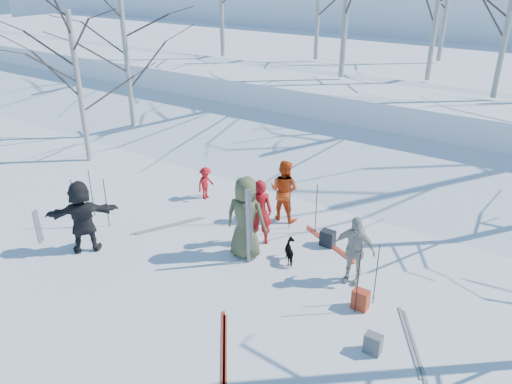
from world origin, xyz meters
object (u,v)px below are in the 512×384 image
Objects in this scene: dog at (291,252)px; backpack_red at (360,300)px; skier_redor_behind at (284,190)px; skier_red_north at (260,212)px; backpack_dark at (328,238)px; skier_red_seated at (206,183)px; backpack_grey at (373,344)px; skier_grey_west at (82,217)px; skier_cream_east at (354,250)px; skier_olive_center at (246,218)px.

dog is 2.13m from backpack_red.
skier_redor_behind is 4.11m from backpack_red.
backpack_red is (3.27, -2.42, -0.62)m from skier_redor_behind.
backpack_dark is at bearing 177.68° from skier_red_north.
backpack_grey is (6.48, -3.26, -0.29)m from skier_red_seated.
skier_grey_west is at bearing -175.25° from backpack_grey.
backpack_dark is at bearing 156.22° from skier_redor_behind.
backpack_dark is (-1.10, 1.03, -0.58)m from skier_cream_east.
skier_olive_center is at bearing 173.29° from backpack_red.
skier_redor_behind reaches higher than backpack_red.
skier_red_north is 4.19× the size of backpack_dark.
skier_cream_east is (2.55, -0.24, -0.06)m from skier_red_north.
skier_grey_west is at bearing 16.52° from skier_olive_center.
skier_cream_east is 0.87× the size of skier_grey_west.
backpack_dark is at bearing -152.19° from dog.
dog is (1.09, -0.32, -0.58)m from skier_red_north.
dog is at bearing 147.33° from backpack_grey.
backpack_red is (5.80, -2.24, -0.27)m from skier_red_seated.
skier_grey_west is at bearing 49.34° from skier_redor_behind.
dog is at bearing 132.69° from skier_red_north.
skier_grey_west is at bearing -165.71° from backpack_red.
skier_olive_center is at bearing -123.24° from skier_red_seated.
skier_red_seated is 6.22m from backpack_red.
skier_red_north is at bearing -113.27° from skier_red_seated.
backpack_grey is (0.68, -1.03, -0.02)m from backpack_red.
dog reaches higher than backpack_red.
skier_redor_behind is 3.97× the size of backpack_red.
skier_olive_center is 2.06× the size of skier_red_seated.
skier_red_north reaches higher than backpack_grey.
skier_red_north is 4.15m from skier_grey_west.
skier_cream_east reaches higher than backpack_red.
skier_olive_center is 1.11× the size of skier_grey_west.
skier_cream_east reaches higher than backpack_grey.
skier_olive_center is 1.27× the size of skier_cream_east.
skier_red_seated is 7.26m from backpack_grey.
skier_red_seated reaches higher than backpack_dark.
skier_olive_center is 2.54m from skier_cream_east.
skier_red_north is at bearing 170.32° from skier_grey_west.
skier_olive_center is at bearing 159.60° from backpack_grey.
skier_redor_behind is 0.93× the size of skier_grey_west.
skier_redor_behind is at bearing -114.20° from skier_red_north.
dog is at bearing -108.33° from backpack_dark.
dog is 1.18m from backpack_dark.
skier_grey_west reaches higher than backpack_dark.
backpack_dark is at bearing 129.30° from backpack_grey.
skier_red_seated is 0.54× the size of skier_grey_west.
skier_olive_center is at bearing -25.22° from dog.
backpack_dark is (1.39, 1.46, -0.79)m from skier_olive_center.
backpack_dark is (4.15, -0.42, -0.28)m from skier_red_seated.
skier_olive_center is 4.70× the size of backpack_red.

